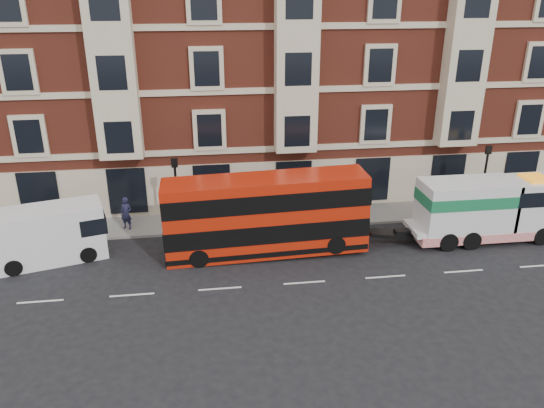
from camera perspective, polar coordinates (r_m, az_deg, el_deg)
The scene contains 9 objects.
ground at distance 25.46m, azimuth 3.50°, elevation -8.44°, with size 120.00×120.00×0.00m, color black.
sidewalk at distance 32.00m, azimuth 0.93°, elevation -1.52°, with size 90.00×3.00×0.15m, color slate.
victorian_terrace at distance 36.88m, azimuth -0.02°, elevation 17.74°, with size 45.00×12.00×20.40m.
lamp_post_west at distance 29.53m, azimuth -10.25°, elevation 1.47°, with size 0.35×0.15×4.35m.
lamp_post_east at distance 33.79m, azimuth 21.89°, elevation 2.86°, with size 0.35×0.15×4.35m.
double_decker_bus at distance 27.14m, azimuth -0.67°, elevation -1.09°, with size 10.36×2.38×4.19m.
tow_truck at distance 31.06m, azimuth 21.98°, elevation -0.47°, with size 8.29×2.45×3.45m.
box_van at distance 29.13m, azimuth -22.96°, elevation -3.08°, with size 5.81×3.55×2.82m.
pedestrian at distance 31.18m, azimuth -15.42°, elevation -0.98°, with size 0.69×0.45×1.90m, color #1C1D38.
Camera 1 is at (-4.50, -21.42, 13.00)m, focal length 35.00 mm.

